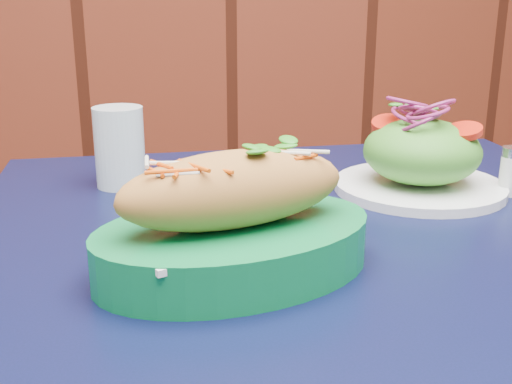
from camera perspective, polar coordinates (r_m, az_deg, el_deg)
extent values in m
cube|color=black|center=(0.70, 6.99, -4.85)|extent=(0.81, 0.81, 0.03)
cylinder|color=black|center=(1.26, 16.52, -13.84)|extent=(0.04, 0.04, 0.72)
cube|color=white|center=(0.59, -1.94, -3.25)|extent=(0.23, 0.18, 0.01)
ellipsoid|color=#C5803E|center=(0.58, -1.97, 0.28)|extent=(0.23, 0.14, 0.07)
cylinder|color=white|center=(0.86, 14.28, 0.47)|extent=(0.22, 0.22, 0.01)
ellipsoid|color=#4C992D|center=(0.85, 14.52, 3.51)|extent=(0.15, 0.15, 0.08)
cylinder|color=red|center=(0.84, 18.07, 5.51)|extent=(0.04, 0.04, 0.01)
cylinder|color=red|center=(0.86, 11.72, 6.27)|extent=(0.04, 0.04, 0.01)
cylinder|color=red|center=(0.88, 13.46, 6.50)|extent=(0.04, 0.04, 0.01)
torus|color=#911F60|center=(0.84, 14.76, 6.57)|extent=(0.05, 0.05, 0.00)
torus|color=#911F60|center=(0.84, 14.78, 6.84)|extent=(0.05, 0.05, 0.00)
torus|color=#911F60|center=(0.84, 14.80, 7.10)|extent=(0.05, 0.05, 0.00)
torus|color=#911F60|center=(0.84, 14.82, 7.37)|extent=(0.05, 0.05, 0.00)
torus|color=#911F60|center=(0.84, 14.84, 7.64)|extent=(0.05, 0.05, 0.00)
torus|color=#911F60|center=(0.84, 14.86, 7.91)|extent=(0.05, 0.05, 0.00)
cylinder|color=silver|center=(0.87, -12.03, 3.93)|extent=(0.07, 0.07, 0.11)
cylinder|color=white|center=(0.88, 21.68, 1.35)|extent=(0.03, 0.03, 0.05)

